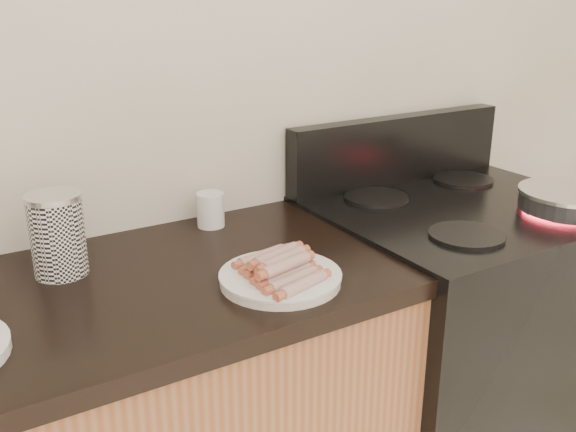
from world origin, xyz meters
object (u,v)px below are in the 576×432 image
stove (450,351)px  main_plate (280,279)px  mug (211,210)px  canister (57,235)px  frying_pan (570,200)px

stove → main_plate: (-0.67, -0.13, 0.45)m
mug → canister: bearing=-166.0°
canister → stove: bearing=-8.1°
main_plate → stove: bearing=11.4°
frying_pan → main_plate: bearing=177.3°
stove → main_plate: 0.82m
frying_pan → mug: 0.94m
frying_pan → canister: (-1.22, 0.34, 0.04)m
stove → mug: mug is taller
canister → mug: canister is taller
stove → main_plate: bearing=-168.6°
main_plate → canister: 0.47m
stove → mug: bearing=159.2°
stove → canister: (-1.04, 0.15, 0.53)m
canister → mug: (0.39, 0.10, -0.05)m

